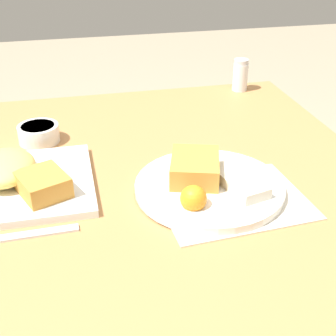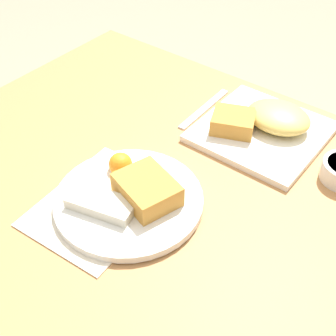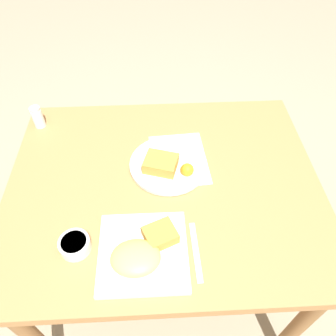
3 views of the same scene
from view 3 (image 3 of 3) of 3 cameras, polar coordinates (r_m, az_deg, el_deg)
ground_plane at (r=1.67m, az=-0.48°, el=-17.76°), size 8.00×8.00×0.00m
dining_table at (r=1.13m, az=-0.68°, el=-5.00°), size 1.02×0.83×0.70m
menu_card at (r=1.14m, az=1.86°, el=1.56°), size 0.21×0.26×0.00m
plate_square_near at (r=0.91m, az=-4.43°, el=-14.36°), size 0.24×0.24×0.06m
plate_oval_far at (r=1.10m, az=0.02°, el=0.83°), size 0.26×0.26×0.05m
sauce_ramekin at (r=0.96m, az=-15.92°, el=-12.72°), size 0.09×0.09×0.04m
salt_shaker at (r=1.33m, az=-21.70°, el=8.07°), size 0.04×0.04×0.09m
butter_knife at (r=0.94m, az=4.86°, el=-14.26°), size 0.02×0.18×0.00m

